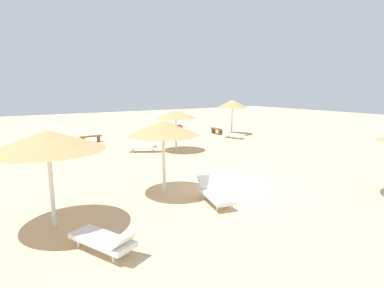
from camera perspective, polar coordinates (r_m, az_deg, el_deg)
ground_plane at (r=12.47m, az=7.54°, el=-7.52°), size 80.00×80.00×0.00m
parasol_0 at (r=18.67m, az=-3.00°, el=5.44°), size 2.62×2.62×2.49m
parasol_1 at (r=25.82m, az=7.49°, el=7.38°), size 2.53×2.53×2.87m
parasol_2 at (r=8.93m, az=-25.21°, el=0.61°), size 2.99×2.99×2.72m
parasol_3 at (r=10.89m, az=-5.34°, el=2.96°), size 2.58×2.58×2.69m
lounger_0 at (r=18.77m, az=-8.72°, el=-0.49°), size 1.92×1.51×0.79m
lounger_1 at (r=23.96m, az=7.45°, el=1.88°), size 1.19×1.95×0.81m
lounger_2 at (r=7.76m, az=-15.65°, el=-16.70°), size 1.35×1.97×0.77m
lounger_3 at (r=10.49m, az=4.21°, el=-9.08°), size 1.07×1.98×0.74m
bench_0 at (r=25.94m, az=4.63°, el=2.61°), size 0.53×1.53×0.49m
bench_1 at (r=25.02m, az=-8.65°, el=2.25°), size 0.49×1.52×0.49m
bench_2 at (r=22.94m, az=-18.23°, el=1.12°), size 1.53×0.51×0.49m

